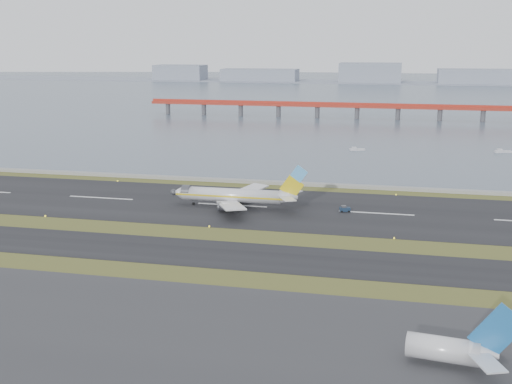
% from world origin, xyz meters
% --- Properties ---
extents(ground, '(1000.00, 1000.00, 0.00)m').
position_xyz_m(ground, '(0.00, 0.00, 0.00)').
color(ground, '#354117').
rests_on(ground, ground).
extents(apron_strip, '(1000.00, 50.00, 0.10)m').
position_xyz_m(apron_strip, '(0.00, -55.00, 0.05)').
color(apron_strip, '#303032').
rests_on(apron_strip, ground).
extents(taxiway_strip, '(1000.00, 18.00, 0.10)m').
position_xyz_m(taxiway_strip, '(0.00, -12.00, 0.05)').
color(taxiway_strip, black).
rests_on(taxiway_strip, ground).
extents(runway_strip, '(1000.00, 45.00, 0.10)m').
position_xyz_m(runway_strip, '(0.00, 30.00, 0.05)').
color(runway_strip, black).
rests_on(runway_strip, ground).
extents(seawall, '(1000.00, 2.50, 1.00)m').
position_xyz_m(seawall, '(0.00, 60.00, 0.50)').
color(seawall, gray).
rests_on(seawall, ground).
extents(bay_water, '(1400.00, 800.00, 1.30)m').
position_xyz_m(bay_water, '(0.00, 460.00, 0.00)').
color(bay_water, '#465264').
rests_on(bay_water, ground).
extents(red_pier, '(260.00, 5.00, 10.20)m').
position_xyz_m(red_pier, '(20.00, 250.00, 7.28)').
color(red_pier, '#9F291B').
rests_on(red_pier, ground).
extents(far_shoreline, '(1400.00, 80.00, 60.50)m').
position_xyz_m(far_shoreline, '(13.62, 620.00, 6.07)').
color(far_shoreline, gray).
rests_on(far_shoreline, ground).
extents(airliner, '(38.52, 32.89, 12.80)m').
position_xyz_m(airliner, '(1.80, 27.85, 3.46)').
color(airliner, silver).
rests_on(airliner, ground).
extents(pushback_tug, '(3.10, 2.24, 1.79)m').
position_xyz_m(pushback_tug, '(31.58, 29.64, 0.87)').
color(pushback_tug, '#15263C').
rests_on(pushback_tug, ground).
extents(second_airliner_tail, '(15.97, 13.15, 9.86)m').
position_xyz_m(second_airliner_tail, '(54.32, -52.82, 2.89)').
color(second_airliner_tail, silver).
rests_on(second_airliner_tail, ground).
extents(workboat_near, '(6.74, 3.64, 1.56)m').
position_xyz_m(workboat_near, '(27.81, 132.80, 0.49)').
color(workboat_near, '#BCBCC1').
rests_on(workboat_near, ground).
extents(workboat_far, '(7.11, 3.52, 1.65)m').
position_xyz_m(workboat_far, '(87.48, 140.49, 0.52)').
color(workboat_far, '#BCBCC1').
rests_on(workboat_far, ground).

